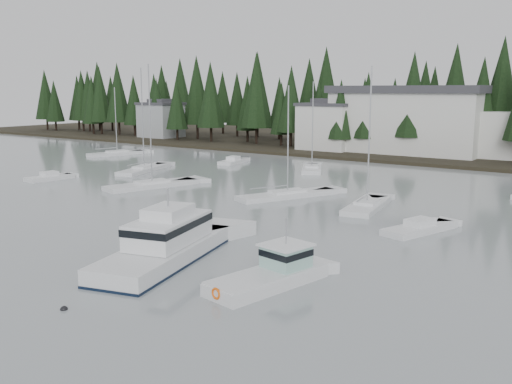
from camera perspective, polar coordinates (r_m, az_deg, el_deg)
far_shore_land at (r=110.42m, az=19.91°, el=4.01°), size 240.00×54.00×1.00m
conifer_treeline at (r=99.91m, az=18.21°, el=3.51°), size 200.00×22.00×20.00m
house_west at (r=99.95m, az=7.19°, el=6.63°), size 9.54×7.42×8.75m
house_far_west at (r=126.72m, az=-9.49°, el=7.20°), size 8.48×7.42×8.25m
harbor_inn at (r=96.89m, az=16.07°, el=6.86°), size 29.50×11.50×10.90m
cabin_cruiser_center at (r=37.08m, az=-8.98°, el=-5.56°), size 6.91×12.99×5.34m
lobster_boat_teal at (r=32.30m, az=1.63°, el=-8.40°), size 3.97×7.82×4.15m
sailboat_0 at (r=53.53m, az=11.03°, el=-1.52°), size 4.06×9.05×13.40m
sailboat_1 at (r=77.95m, az=-11.10°, el=2.13°), size 5.48×10.87×14.14m
sailboat_3 at (r=77.34m, az=5.60°, el=2.21°), size 6.14×8.52×12.38m
sailboat_6 at (r=57.91m, az=3.17°, el=-0.48°), size 6.74×11.01×11.73m
sailboat_7 at (r=98.01m, az=-13.70°, el=3.65°), size 4.88×10.16×11.69m
sailboat_9 at (r=64.96m, az=-10.34°, el=0.55°), size 5.77×11.15×14.08m
runabout_0 at (r=73.35m, az=-19.93°, el=1.25°), size 2.68×5.77×1.42m
runabout_1 at (r=45.76m, az=16.04°, el=-3.67°), size 4.13×7.17×1.42m
runabout_3 at (r=84.73m, az=-2.28°, el=2.99°), size 3.21×6.25×1.42m
mooring_buoy_dark at (r=30.52m, az=-18.64°, el=-11.08°), size 0.38×0.38×0.38m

